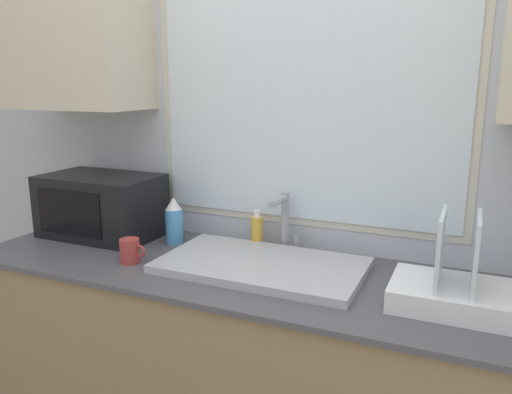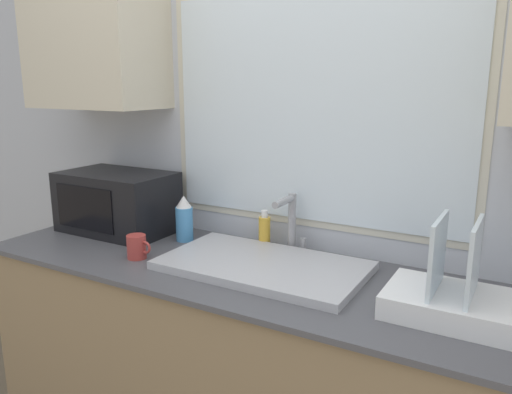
# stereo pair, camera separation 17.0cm
# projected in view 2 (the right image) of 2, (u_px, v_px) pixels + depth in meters

# --- Properties ---
(countertop) EXTENTS (2.36, 0.66, 0.91)m
(countertop) POSITION_uv_depth(u_px,v_px,m) (272.00, 387.00, 1.87)
(countertop) COLOR #8C7251
(countertop) RESTS_ON ground_plane
(wall_back) EXTENTS (6.00, 0.38, 2.60)m
(wall_back) POSITION_uv_depth(u_px,v_px,m) (311.00, 125.00, 1.91)
(wall_back) COLOR silver
(wall_back) RESTS_ON ground_plane
(sink_basin) EXTENTS (0.73, 0.42, 0.03)m
(sink_basin) POSITION_uv_depth(u_px,v_px,m) (263.00, 265.00, 1.81)
(sink_basin) COLOR #B2B2B7
(sink_basin) RESTS_ON countertop
(faucet) EXTENTS (0.08, 0.16, 0.24)m
(faucet) POSITION_uv_depth(u_px,v_px,m) (291.00, 219.00, 1.96)
(faucet) COLOR #99999E
(faucet) RESTS_ON countertop
(microwave) EXTENTS (0.51, 0.31, 0.27)m
(microwave) POSITION_uv_depth(u_px,v_px,m) (117.00, 202.00, 2.25)
(microwave) COLOR black
(microwave) RESTS_ON countertop
(dish_rack) EXTENTS (0.37, 0.26, 0.29)m
(dish_rack) POSITION_uv_depth(u_px,v_px,m) (452.00, 298.00, 1.44)
(dish_rack) COLOR white
(dish_rack) RESTS_ON countertop
(spray_bottle) EXTENTS (0.07, 0.07, 0.20)m
(spray_bottle) POSITION_uv_depth(u_px,v_px,m) (184.00, 219.00, 2.12)
(spray_bottle) COLOR #4C99D8
(spray_bottle) RESTS_ON countertop
(soap_bottle) EXTENTS (0.05, 0.05, 0.16)m
(soap_bottle) POSITION_uv_depth(u_px,v_px,m) (264.00, 231.00, 2.04)
(soap_bottle) COLOR gold
(soap_bottle) RESTS_ON countertop
(mug_near_sink) EXTENTS (0.11, 0.07, 0.09)m
(mug_near_sink) POSITION_uv_depth(u_px,v_px,m) (137.00, 247.00, 1.92)
(mug_near_sink) COLOR #A53833
(mug_near_sink) RESTS_ON countertop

